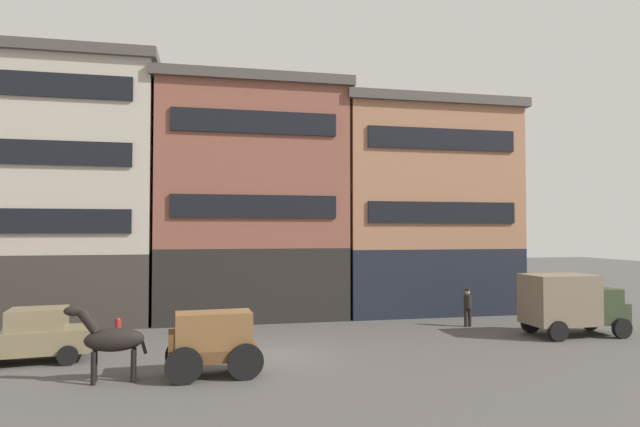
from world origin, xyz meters
name	(u,v)px	position (x,y,z in m)	size (l,w,h in m)	color
ground_plane	(271,357)	(0.00, 0.00, 0.00)	(120.00, 120.00, 0.00)	#4C4947
building_far_left	(54,188)	(-9.70, 9.09, 6.58)	(10.08, 5.58, 13.06)	#38332D
building_center_left	(251,199)	(-0.03, 9.10, 6.18)	(9.96, 5.58, 12.28)	black
building_center_right	(423,206)	(9.67, 9.10, 5.88)	(10.13, 5.58, 11.67)	black
cargo_wagon	(212,339)	(-2.08, -2.18, 1.15)	(2.99, 1.69, 1.98)	brown
draft_horse	(111,339)	(-5.03, -2.18, 1.27)	(2.35, 0.71, 2.30)	black
delivery_truck_near	(571,302)	(13.04, 1.14, 1.42)	(4.36, 2.13, 2.62)	#2D3823
sedan_dark	(34,335)	(-8.04, 0.87, 0.91)	(3.86, 2.21, 1.83)	#7A6B4C
pedestrian_officer	(468,306)	(9.71, 4.03, 0.98)	(0.39, 0.39, 1.79)	black
fire_hydrant_curbside	(118,327)	(-5.92, 4.72, 0.43)	(0.24, 0.24, 0.83)	maroon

